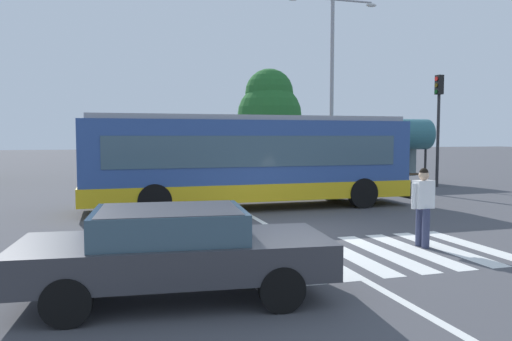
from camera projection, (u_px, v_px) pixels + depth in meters
name	position (u px, v px, depth m)	size (l,w,h in m)	color
ground_plane	(298.00, 232.00, 12.38)	(160.00, 160.00, 0.00)	#47474C
city_transit_bus	(249.00, 160.00, 16.51)	(10.90, 2.66, 3.06)	black
pedestrian_crossing_street	(423.00, 203.00, 10.65)	(0.58, 0.39, 1.72)	#333856
foreground_sedan	(174.00, 248.00, 7.26)	(4.65, 2.24, 1.35)	black
parked_car_charcoal	(143.00, 167.00, 26.31)	(1.92, 4.52, 1.35)	black
parked_car_red	(194.00, 166.00, 26.87)	(1.99, 4.56, 1.35)	black
parked_car_white	(242.00, 165.00, 28.05)	(1.93, 4.53, 1.35)	black
traffic_light_far_corner	(438.00, 113.00, 23.13)	(0.33, 0.32, 5.23)	#28282B
bus_stop_shelter	(394.00, 136.00, 24.84)	(3.83, 1.54, 3.25)	#28282B
twin_arm_street_lamp	(332.00, 69.00, 25.91)	(5.09, 0.32, 9.63)	#939399
background_tree_right	(269.00, 109.00, 34.35)	(4.46, 4.46, 7.06)	brown
crosswalk_painted_stripes	(367.00, 254.00, 10.09)	(5.66, 3.33, 0.01)	silver
lane_center_line	(258.00, 220.00, 14.16)	(0.16, 24.00, 0.01)	silver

